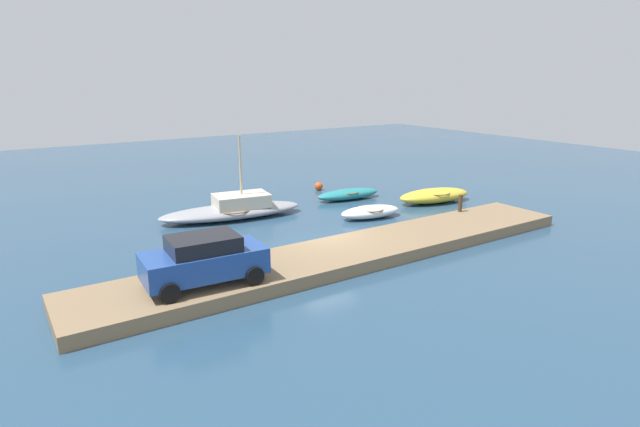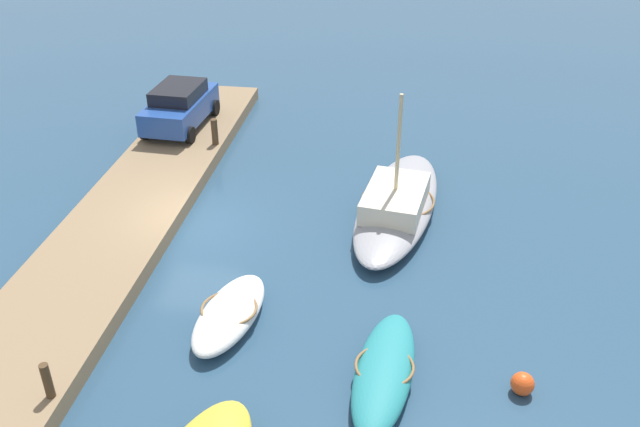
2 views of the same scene
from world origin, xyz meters
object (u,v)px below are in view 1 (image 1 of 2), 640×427
Objects in this scene: rowboat_teal at (348,194)px; motorboat_yellow at (434,195)px; rowboat_white at (370,212)px; mooring_post_west at (224,248)px; sailboat_grey at (234,209)px; mooring_post_mid_west at (460,203)px; marker_buoy at (319,186)px; parked_car at (204,259)px.

motorboat_yellow is (3.81, -3.45, 0.10)m from rowboat_teal.
mooring_post_west is (-9.60, -3.03, 0.67)m from rowboat_white.
sailboat_grey reaches higher than mooring_post_mid_west.
rowboat_white is 7.29m from marker_buoy.
sailboat_grey is 7.57m from rowboat_teal.
mooring_post_west is 15.02m from marker_buoy.
rowboat_white is 10.09m from mooring_post_west.
parked_car is at bearing -147.60° from rowboat_white.
marker_buoy is at bearing 42.73° from mooring_post_west.
mooring_post_west is at bearing 54.53° from parked_car.
sailboat_grey is 1.89× the size of parked_car.
mooring_post_mid_west reaches higher than motorboat_yellow.
mooring_post_mid_west is at bearing -108.43° from motorboat_yellow.
rowboat_teal is 0.87× the size of motorboat_yellow.
mooring_post_mid_west is at bearing 10.49° from parked_car.
rowboat_teal is at bearing -88.16° from marker_buoy.
mooring_post_west is at bearing -153.66° from rowboat_white.
motorboat_yellow is 4.10m from mooring_post_mid_west.
parked_car is (-11.05, -4.82, 1.06)m from rowboat_white.
motorboat_yellow is at bearing -36.51° from rowboat_teal.
mooring_post_west is at bearing -137.27° from marker_buoy.
parked_car is at bearing -128.94° from mooring_post_west.
marker_buoy is at bearing 87.57° from rowboat_white.
mooring_post_west is (-14.93, -3.62, 0.59)m from motorboat_yellow.
sailboat_grey is 7.88m from mooring_post_west.
sailboat_grey reaches higher than rowboat_teal.
marker_buoy is (-0.10, 3.11, -0.05)m from rowboat_teal.
mooring_post_mid_west is (-1.85, -3.62, 0.54)m from motorboat_yellow.
rowboat_white is at bearing 27.05° from parked_car.
rowboat_white reaches higher than marker_buoy.
sailboat_grey is at bearing -157.05° from marker_buoy.
motorboat_yellow is 7.64m from marker_buoy.
parked_car reaches higher than mooring_post_west.
sailboat_grey is 7.82× the size of mooring_post_west.
rowboat_white is at bearing -101.26° from marker_buoy.
mooring_post_mid_west is 0.22× the size of parked_car.
mooring_post_mid_west reaches higher than rowboat_teal.
motorboat_yellow is 1.19× the size of parked_car.
rowboat_white is 0.86× the size of parked_car.
motorboat_yellow is at bearing 15.10° from rowboat_white.
mooring_post_mid_west reaches higher than marker_buoy.
mooring_post_mid_west is 14.65m from parked_car.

